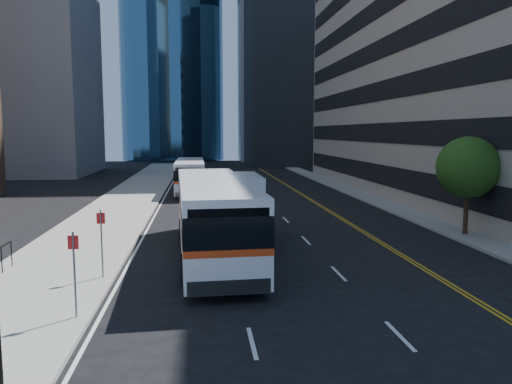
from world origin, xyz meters
TOP-DOWN VIEW (x-y plane):
  - ground at (0.00, 0.00)m, footprint 160.00×160.00m
  - sidewalk_west at (-10.50, 25.00)m, footprint 5.00×90.00m
  - sidewalk_east at (9.00, 25.00)m, footprint 2.00×90.00m
  - midrise_west at (-28.00, 52.00)m, footprint 18.00×18.00m
  - street_tree at (9.00, 8.00)m, footprint 3.20×3.20m
  - bus_front at (-4.25, 5.38)m, footprint 3.52×13.30m
  - bus_rear at (-5.71, 29.01)m, footprint 2.56×11.34m
  - box_truck at (-2.84, 8.59)m, footprint 2.42×6.79m

SIDE VIEW (x-z plane):
  - ground at x=0.00m, z-range 0.00..0.00m
  - sidewalk_west at x=-10.50m, z-range 0.00..0.15m
  - sidewalk_east at x=9.00m, z-range 0.00..0.15m
  - bus_rear at x=-5.71m, z-range 0.13..3.05m
  - box_truck at x=-2.84m, z-range 0.09..3.32m
  - bus_front at x=-4.25m, z-range 0.16..3.55m
  - street_tree at x=9.00m, z-range 1.09..6.19m
  - midrise_west at x=-28.00m, z-range 0.00..35.00m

